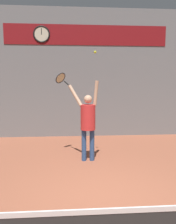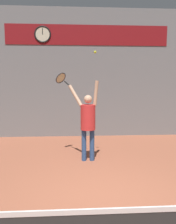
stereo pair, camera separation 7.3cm
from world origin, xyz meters
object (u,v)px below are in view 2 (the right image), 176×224
(tennis_racket, at_px, (61,78))
(tennis_ball, at_px, (95,52))
(scoreboard_clock, at_px, (43,34))
(tennis_player, at_px, (88,120))

(tennis_racket, height_order, tennis_ball, tennis_ball)
(tennis_racket, bearing_deg, tennis_ball, -28.76)
(scoreboard_clock, relative_size, tennis_player, 0.29)
(tennis_racket, distance_m, tennis_ball, 1.23)
(tennis_player, distance_m, tennis_racket, 1.40)
(scoreboard_clock, relative_size, tennis_ball, 9.05)
(scoreboard_clock, height_order, tennis_racket, scoreboard_clock)
(scoreboard_clock, height_order, tennis_ball, scoreboard_clock)
(scoreboard_clock, bearing_deg, tennis_ball, -59.24)
(tennis_player, xyz_separation_m, tennis_racket, (-0.72, 0.45, 1.11))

